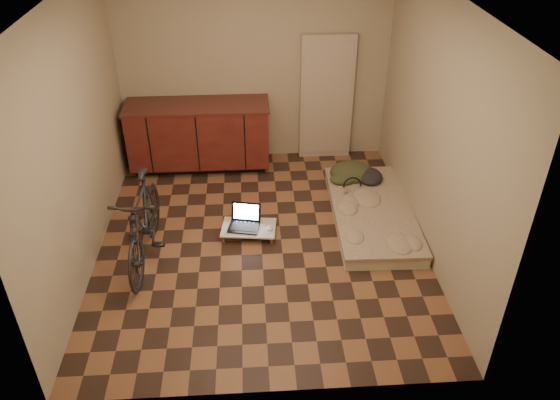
{
  "coord_description": "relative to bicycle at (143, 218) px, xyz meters",
  "views": [
    {
      "loc": [
        -0.1,
        -4.82,
        3.67
      ],
      "look_at": [
        0.21,
        -0.04,
        0.55
      ],
      "focal_mm": 35.0,
      "sensor_mm": 36.0,
      "label": 1
    }
  ],
  "objects": [
    {
      "name": "bicycle",
      "position": [
        0.0,
        0.0,
        0.0
      ],
      "size": [
        0.52,
        1.58,
        1.01
      ],
      "primitive_type": "imported",
      "rotation": [
        0.0,
        0.0,
        -0.04
      ],
      "color": "black",
      "rests_on": "ground"
    },
    {
      "name": "clothing_pile",
      "position": [
        2.44,
        1.26,
        -0.23
      ],
      "size": [
        0.6,
        0.5,
        0.23
      ],
      "primitive_type": null,
      "rotation": [
        0.0,
        0.0,
        -0.02
      ],
      "color": "#303820",
      "rests_on": "futon"
    },
    {
      "name": "room_shell",
      "position": [
        1.2,
        0.22,
        0.8
      ],
      "size": [
        3.5,
        4.0,
        2.6
      ],
      "color": "brown",
      "rests_on": "ground"
    },
    {
      "name": "headphones",
      "position": [
        2.32,
        0.91,
        -0.26
      ],
      "size": [
        0.27,
        0.25,
        0.17
      ],
      "primitive_type": null,
      "rotation": [
        0.0,
        0.0,
        0.07
      ],
      "color": "black",
      "rests_on": "futon"
    },
    {
      "name": "mouse",
      "position": [
        1.3,
        0.28,
        -0.39
      ],
      "size": [
        0.07,
        0.11,
        0.04
      ],
      "primitive_type": "ellipsoid",
      "rotation": [
        0.0,
        0.0,
        -0.05
      ],
      "color": "white",
      "rests_on": "lap_desk"
    },
    {
      "name": "cabinets",
      "position": [
        0.45,
        1.93,
        -0.04
      ],
      "size": [
        1.84,
        0.62,
        0.91
      ],
      "color": "black",
      "rests_on": "ground"
    },
    {
      "name": "futon",
      "position": [
        2.5,
        0.56,
        -0.42
      ],
      "size": [
        0.94,
        1.9,
        0.16
      ],
      "rotation": [
        0.0,
        0.0,
        -0.02
      ],
      "color": "beige",
      "rests_on": "ground"
    },
    {
      "name": "laptop",
      "position": [
        1.02,
        0.38,
        -0.36
      ],
      "size": [
        0.39,
        0.36,
        0.23
      ],
      "rotation": [
        0.0,
        0.0,
        -0.21
      ],
      "color": "black",
      "rests_on": "lap_desk"
    },
    {
      "name": "lap_desk",
      "position": [
        1.07,
        0.34,
        -0.42
      ],
      "size": [
        0.64,
        0.45,
        0.1
      ],
      "rotation": [
        0.0,
        0.0,
        -0.12
      ],
      "color": "brown",
      "rests_on": "ground"
    },
    {
      "name": "appliance_panel",
      "position": [
        2.15,
        2.16,
        0.35
      ],
      "size": [
        0.7,
        0.1,
        1.7
      ],
      "primitive_type": "cube",
      "color": "#C1AF98",
      "rests_on": "ground"
    }
  ]
}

